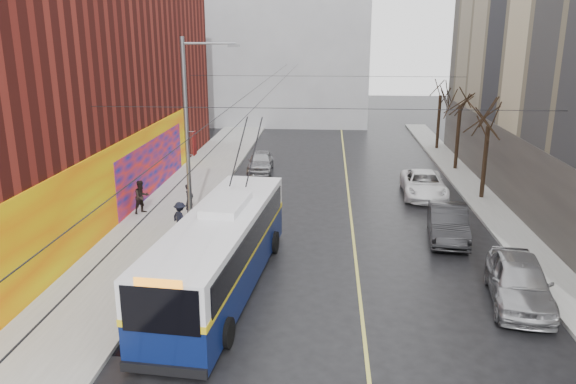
% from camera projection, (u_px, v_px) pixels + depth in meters
% --- Properties ---
extents(ground, '(140.00, 140.00, 0.00)m').
position_uv_depth(ground, '(316.00, 343.00, 17.21)').
color(ground, black).
rests_on(ground, ground).
extents(sidewalk_left, '(4.00, 60.00, 0.15)m').
position_uv_depth(sidewalk_left, '(168.00, 213.00, 29.26)').
color(sidewalk_left, gray).
rests_on(sidewalk_left, ground).
extents(sidewalk_right, '(2.00, 60.00, 0.15)m').
position_uv_depth(sidewalk_right, '(502.00, 221.00, 28.07)').
color(sidewalk_right, gray).
rests_on(sidewalk_right, ground).
extents(lane_line, '(0.12, 50.00, 0.01)m').
position_uv_depth(lane_line, '(350.00, 207.00, 30.53)').
color(lane_line, '#BFB74C').
rests_on(lane_line, ground).
extents(building_left, '(12.11, 36.00, 14.00)m').
position_uv_depth(building_left, '(24.00, 75.00, 29.82)').
color(building_left, '#541610').
rests_on(building_left, ground).
extents(building_far, '(20.50, 12.10, 18.00)m').
position_uv_depth(building_far, '(270.00, 33.00, 58.28)').
color(building_far, gray).
rests_on(building_far, ground).
extents(streetlight_pole, '(2.65, 0.60, 9.00)m').
position_uv_depth(streetlight_pole, '(190.00, 130.00, 25.89)').
color(streetlight_pole, slate).
rests_on(streetlight_pole, ground).
extents(catenary_wires, '(18.00, 60.00, 0.22)m').
position_uv_depth(catenary_wires, '(277.00, 89.00, 29.83)').
color(catenary_wires, black).
extents(tree_near, '(3.20, 3.20, 6.40)m').
position_uv_depth(tree_near, '(490.00, 112.00, 30.55)').
color(tree_near, black).
rests_on(tree_near, ground).
extents(tree_mid, '(3.20, 3.20, 6.68)m').
position_uv_depth(tree_mid, '(461.00, 93.00, 37.19)').
color(tree_mid, black).
rests_on(tree_mid, ground).
extents(tree_far, '(3.20, 3.20, 6.57)m').
position_uv_depth(tree_far, '(441.00, 85.00, 43.93)').
color(tree_far, black).
rests_on(tree_far, ground).
extents(puddle, '(2.17, 3.42, 0.01)m').
position_uv_depth(puddle, '(148.00, 328.00, 18.11)').
color(puddle, black).
rests_on(puddle, ground).
extents(pigeons_flying, '(4.90, 0.29, 2.23)m').
position_uv_depth(pigeons_flying, '(284.00, 82.00, 25.05)').
color(pigeons_flying, slate).
extents(trolleybus, '(3.56, 11.88, 5.56)m').
position_uv_depth(trolleybus, '(221.00, 250.00, 20.40)').
color(trolleybus, '#081341').
rests_on(trolleybus, ground).
extents(parked_car_a, '(2.67, 5.12, 1.66)m').
position_uv_depth(parked_car_a, '(519.00, 281.00, 19.55)').
color(parked_car_a, '#999A9E').
rests_on(parked_car_a, ground).
extents(parked_car_b, '(2.19, 4.87, 1.55)m').
position_uv_depth(parked_car_b, '(448.00, 223.00, 25.68)').
color(parked_car_b, black).
rests_on(parked_car_b, ground).
extents(parked_car_c, '(2.57, 5.22, 1.43)m').
position_uv_depth(parked_car_c, '(424.00, 184.00, 32.37)').
color(parked_car_c, white).
rests_on(parked_car_c, ground).
extents(following_car, '(1.80, 4.16, 1.40)m').
position_uv_depth(following_car, '(261.00, 161.00, 38.16)').
color(following_car, '#9A9B9E').
rests_on(following_car, ground).
extents(pedestrian_a, '(0.53, 0.66, 1.59)m').
position_uv_depth(pedestrian_a, '(189.00, 199.00, 28.65)').
color(pedestrian_a, black).
rests_on(pedestrian_a, sidewalk_left).
extents(pedestrian_b, '(1.04, 1.07, 1.73)m').
position_uv_depth(pedestrian_b, '(142.00, 197.00, 28.83)').
color(pedestrian_b, black).
rests_on(pedestrian_b, sidewalk_left).
extents(pedestrian_c, '(1.13, 1.05, 1.53)m').
position_uv_depth(pedestrian_c, '(180.00, 218.00, 25.90)').
color(pedestrian_c, black).
rests_on(pedestrian_c, sidewalk_left).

